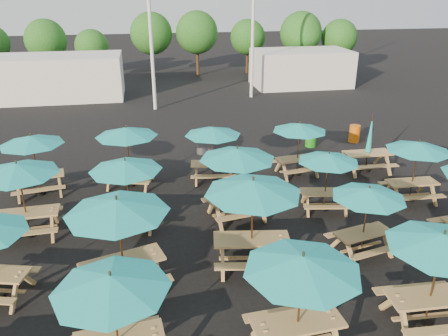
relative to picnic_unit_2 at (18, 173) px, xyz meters
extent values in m
plane|color=black|center=(6.26, 0.06, -2.07)|extent=(120.00, 120.00, 0.00)
cube|color=#AE7F4D|center=(0.02, -2.28, -1.66)|extent=(1.65, 0.64, 0.04)
cube|color=#AE7F4D|center=(0.00, 0.00, -1.31)|extent=(1.90, 0.82, 0.06)
cube|color=#AE7F4D|center=(0.04, -0.68, -1.61)|extent=(1.87, 0.36, 0.04)
cube|color=#AE7F4D|center=(-0.04, 0.68, -1.61)|extent=(1.87, 0.36, 0.04)
cylinder|color=black|center=(0.00, 0.00, -2.02)|extent=(0.37, 0.37, 0.10)
cylinder|color=brown|center=(0.00, 0.00, -0.89)|extent=(0.05, 0.05, 2.38)
cone|color=teal|center=(0.00, 0.00, 0.12)|extent=(2.43, 2.43, 0.33)
cube|color=#AE7F4D|center=(-0.26, 2.93, -1.35)|extent=(1.85, 0.99, 0.06)
cube|color=#AE7F4D|center=(-0.14, 2.29, -1.63)|extent=(1.78, 0.55, 0.04)
cube|color=#AE7F4D|center=(-0.37, 3.56, -1.63)|extent=(1.78, 0.55, 0.04)
cylinder|color=black|center=(-0.26, 2.93, -2.03)|extent=(0.35, 0.35, 0.10)
cylinder|color=brown|center=(-0.26, 2.93, -0.95)|extent=(0.04, 0.04, 2.25)
cone|color=teal|center=(-0.26, 2.93, 0.00)|extent=(2.54, 2.54, 0.31)
cube|color=#AE7F4D|center=(2.82, -4.95, -1.63)|extent=(1.78, 0.44, 0.04)
cylinder|color=brown|center=(2.89, -5.59, -0.95)|extent=(0.04, 0.04, 2.26)
cone|color=teal|center=(2.89, -5.59, 0.00)|extent=(2.42, 2.42, 0.31)
cube|color=#AE7F4D|center=(2.91, -3.08, -1.26)|extent=(2.11, 1.30, 0.07)
cube|color=#AE7F4D|center=(3.12, -3.78, -1.58)|extent=(1.97, 0.83, 0.04)
cube|color=#AE7F4D|center=(2.71, -2.39, -1.58)|extent=(1.97, 0.83, 0.04)
cylinder|color=black|center=(2.91, -3.08, -2.02)|extent=(0.39, 0.39, 0.11)
cylinder|color=brown|center=(2.91, -3.08, -0.82)|extent=(0.05, 0.05, 2.52)
cone|color=teal|center=(2.91, -3.08, 0.25)|extent=(3.05, 3.05, 0.35)
cube|color=#AE7F4D|center=(3.00, 0.01, -1.35)|extent=(1.86, 1.00, 0.06)
cube|color=#AE7F4D|center=(2.88, -0.62, -1.63)|extent=(1.77, 0.57, 0.04)
cube|color=#AE7F4D|center=(3.12, 0.65, -1.63)|extent=(1.77, 0.57, 0.04)
cylinder|color=black|center=(3.00, 0.01, -2.03)|extent=(0.35, 0.35, 0.10)
cylinder|color=brown|center=(3.00, 0.01, -0.95)|extent=(0.04, 0.04, 2.25)
cone|color=teal|center=(3.00, 0.01, 0.00)|extent=(2.55, 2.55, 0.31)
cube|color=#AE7F4D|center=(2.96, 3.09, -1.33)|extent=(1.93, 1.16, 0.06)
cube|color=#AE7F4D|center=(2.78, 2.45, -1.62)|extent=(1.81, 0.72, 0.04)
cube|color=#AE7F4D|center=(3.13, 3.73, -1.62)|extent=(1.81, 0.72, 0.04)
cylinder|color=black|center=(2.96, 3.09, -2.02)|extent=(0.36, 0.36, 0.10)
cylinder|color=brown|center=(2.96, 3.09, -0.92)|extent=(0.04, 0.04, 2.31)
cone|color=teal|center=(2.96, 3.09, 0.05)|extent=(2.76, 2.76, 0.32)
cube|color=#AE7F4D|center=(6.43, -5.79, -1.31)|extent=(1.90, 0.85, 0.06)
cube|color=#AE7F4D|center=(6.38, -5.11, -1.61)|extent=(1.87, 0.39, 0.04)
cylinder|color=brown|center=(6.43, -5.79, -0.89)|extent=(0.05, 0.05, 2.37)
cone|color=teal|center=(6.43, -5.79, 0.11)|extent=(2.46, 2.46, 0.33)
cube|color=#AE7F4D|center=(6.23, -2.70, -1.25)|extent=(2.10, 1.06, 0.07)
cube|color=#AE7F4D|center=(6.12, -3.42, -1.57)|extent=(2.02, 0.57, 0.04)
cube|color=#AE7F4D|center=(6.33, -1.97, -1.57)|extent=(2.02, 0.57, 0.04)
cylinder|color=black|center=(6.23, -2.70, -2.02)|extent=(0.40, 0.40, 0.11)
cylinder|color=brown|center=(6.23, -2.70, -0.79)|extent=(0.05, 0.05, 2.56)
cone|color=teal|center=(6.23, -2.70, 0.28)|extent=(2.83, 2.83, 0.36)
cube|color=#AE7F4D|center=(6.38, -0.07, -1.29)|extent=(2.00, 1.06, 0.06)
cube|color=#AE7F4D|center=(6.50, -0.75, -1.60)|extent=(1.92, 0.59, 0.04)
cube|color=#AE7F4D|center=(6.25, 0.62, -1.60)|extent=(1.92, 0.59, 0.04)
cylinder|color=black|center=(6.38, -0.07, -2.02)|extent=(0.38, 0.38, 0.11)
cylinder|color=brown|center=(6.38, -0.07, -0.86)|extent=(0.05, 0.05, 2.43)
cone|color=teal|center=(6.38, -0.07, 0.16)|extent=(2.74, 2.74, 0.34)
cube|color=#AE7F4D|center=(6.10, 3.02, -1.38)|extent=(1.77, 0.87, 0.06)
cube|color=#AE7F4D|center=(6.02, 2.40, -1.65)|extent=(1.72, 0.45, 0.04)
cube|color=#AE7F4D|center=(6.18, 3.64, -1.65)|extent=(1.72, 0.45, 0.04)
cylinder|color=black|center=(6.10, 3.02, -2.03)|extent=(0.34, 0.34, 0.09)
cylinder|color=brown|center=(6.10, 3.02, -0.99)|extent=(0.04, 0.04, 2.17)
cone|color=teal|center=(6.10, 3.02, -0.07)|extent=(2.37, 2.37, 0.30)
cube|color=#AE7F4D|center=(9.53, -5.55, -1.31)|extent=(1.88, 0.80, 0.06)
cube|color=#AE7F4D|center=(9.50, -6.23, -1.61)|extent=(1.86, 0.34, 0.04)
cube|color=#AE7F4D|center=(9.56, -4.87, -1.61)|extent=(1.86, 0.34, 0.04)
cylinder|color=black|center=(9.53, -5.55, -2.02)|extent=(0.37, 0.37, 0.10)
cylinder|color=brown|center=(9.53, -5.55, -0.89)|extent=(0.05, 0.05, 2.36)
cone|color=teal|center=(9.53, -5.55, 0.10)|extent=(2.40, 2.40, 0.33)
cube|color=#AE7F4D|center=(9.43, -2.67, -1.41)|extent=(1.70, 0.96, 0.05)
cube|color=#AE7F4D|center=(9.55, -3.24, -1.67)|extent=(1.62, 0.57, 0.04)
cube|color=#AE7F4D|center=(9.30, -2.09, -1.67)|extent=(1.62, 0.57, 0.04)
cylinder|color=black|center=(9.43, -2.67, -2.03)|extent=(0.32, 0.32, 0.09)
cylinder|color=brown|center=(9.43, -2.67, -1.05)|extent=(0.04, 0.04, 2.05)
cone|color=teal|center=(9.43, -2.67, -0.18)|extent=(2.38, 2.38, 0.29)
cube|color=#AE7F4D|center=(9.39, -0.04, -1.42)|extent=(1.68, 0.88, 0.05)
cube|color=#AE7F4D|center=(9.29, -0.62, -1.67)|extent=(1.62, 0.48, 0.04)
cube|color=#AE7F4D|center=(9.48, 0.54, -1.67)|extent=(1.62, 0.48, 0.04)
cylinder|color=black|center=(9.39, -0.04, -2.03)|extent=(0.32, 0.32, 0.09)
cylinder|color=brown|center=(9.39, -0.04, -1.05)|extent=(0.04, 0.04, 2.05)
cone|color=teal|center=(9.39, -0.04, -0.19)|extent=(2.29, 2.29, 0.29)
cube|color=#AE7F4D|center=(9.46, 2.95, -1.38)|extent=(1.75, 0.83, 0.06)
cube|color=#AE7F4D|center=(9.53, 2.34, -1.65)|extent=(1.70, 0.41, 0.04)
cube|color=#AE7F4D|center=(9.39, 3.56, -1.65)|extent=(1.70, 0.41, 0.04)
cylinder|color=black|center=(9.46, 2.95, -2.03)|extent=(0.34, 0.34, 0.09)
cylinder|color=brown|center=(9.46, 2.95, -1.00)|extent=(0.04, 0.04, 2.15)
cone|color=teal|center=(9.46, 2.95, -0.09)|extent=(2.31, 2.31, 0.30)
cube|color=#AE7F4D|center=(12.62, 0.08, -1.37)|extent=(1.74, 0.72, 0.06)
cube|color=#AE7F4D|center=(12.60, -0.55, -1.65)|extent=(1.72, 0.29, 0.04)
cube|color=#AE7F4D|center=(12.64, 0.71, -1.65)|extent=(1.72, 0.29, 0.04)
cylinder|color=black|center=(12.62, 0.08, -2.03)|extent=(0.34, 0.34, 0.10)
cylinder|color=brown|center=(12.62, 0.08, -0.98)|extent=(0.04, 0.04, 2.20)
cone|color=teal|center=(12.62, 0.08, -0.05)|extent=(2.20, 2.20, 0.31)
cube|color=#AE7F4D|center=(12.36, 2.81, -1.29)|extent=(1.90, 0.75, 0.06)
cube|color=#AE7F4D|center=(12.35, 2.11, -1.60)|extent=(1.90, 0.27, 0.04)
cube|color=#AE7F4D|center=(12.36, 3.50, -1.60)|extent=(1.90, 0.27, 0.04)
cylinder|color=black|center=(12.36, 2.81, -2.02)|extent=(0.38, 0.38, 0.11)
cylinder|color=brown|center=(12.36, 2.81, -0.86)|extent=(0.05, 0.05, 2.42)
cone|color=teal|center=(12.36, 2.81, -0.44)|extent=(0.23, 0.23, 1.58)
cylinder|color=gray|center=(6.07, 6.05, -1.66)|extent=(0.51, 0.51, 0.82)
cylinder|color=gray|center=(6.39, 6.16, -1.66)|extent=(0.51, 0.51, 0.82)
cylinder|color=#1B8017|center=(11.21, 6.03, -1.66)|extent=(0.51, 0.51, 0.82)
cylinder|color=orange|center=(13.49, 6.26, -1.66)|extent=(0.51, 0.51, 0.82)
cylinder|color=silver|center=(4.26, 14.06, 3.93)|extent=(0.20, 0.20, 12.00)
cylinder|color=silver|center=(10.76, 16.06, 3.93)|extent=(0.20, 0.20, 12.00)
cube|color=silver|center=(-1.74, 18.06, -0.67)|extent=(8.00, 4.00, 2.80)
cube|color=silver|center=(15.26, 19.06, -0.77)|extent=(7.00, 4.00, 2.60)
cylinder|color=#382314|center=(-3.49, 23.96, -1.01)|extent=(0.24, 0.24, 2.14)
sphere|color=#1E5919|center=(-3.49, 23.96, 1.09)|extent=(3.11, 3.11, 3.11)
cylinder|color=#382314|center=(-0.13, 23.71, -1.18)|extent=(0.24, 0.24, 1.78)
sphere|color=#1E5919|center=(-0.13, 23.71, 0.56)|extent=(2.59, 2.59, 2.59)
cylinder|color=#382314|center=(4.51, 24.78, -0.92)|extent=(0.24, 0.24, 2.31)
sphere|color=#1E5919|center=(4.51, 24.78, 1.34)|extent=(3.36, 3.36, 3.36)
cylinder|color=#382314|center=(8.16, 24.32, -0.90)|extent=(0.24, 0.24, 2.35)
sphere|color=#1E5919|center=(8.16, 24.32, 1.39)|extent=(3.41, 3.41, 3.41)
cylinder|color=#382314|center=(12.48, 24.74, -1.07)|extent=(0.24, 0.24, 2.02)
sphere|color=#1E5919|center=(12.48, 24.74, 0.91)|extent=(2.94, 2.94, 2.94)
cylinder|color=#382314|center=(16.49, 22.96, -0.91)|extent=(0.24, 0.24, 2.32)
sphere|color=#1E5919|center=(16.49, 22.96, 1.36)|extent=(3.38, 3.38, 3.38)
cylinder|color=#382314|center=(19.88, 22.98, -1.06)|extent=(0.24, 0.24, 2.03)
sphere|color=#1E5919|center=(19.88, 22.98, 0.93)|extent=(2.95, 2.95, 2.95)
camera|label=1|loc=(3.75, -12.27, 4.93)|focal=35.00mm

